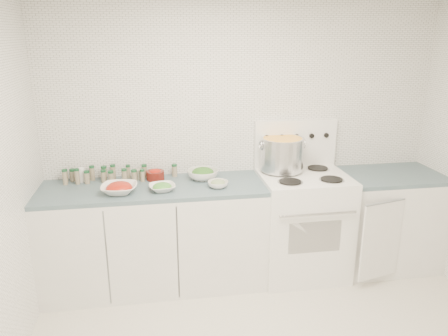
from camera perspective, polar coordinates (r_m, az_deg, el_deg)
room_walls at (r=2.45m, az=9.74°, el=3.85°), size 3.54×3.04×2.52m
counter_left at (r=3.83m, az=-8.98°, el=-8.75°), size 1.85×0.62×0.90m
stove at (r=4.01m, az=10.10°, el=-6.84°), size 0.76×0.70×1.36m
counter_right at (r=4.36m, az=20.40°, el=-6.36°), size 0.89×0.72×0.90m
stock_pot at (r=3.88m, az=7.59°, el=1.98°), size 0.40×0.38×0.29m
bowl_tomato at (r=3.55m, az=-13.52°, el=-2.56°), size 0.31×0.31×0.09m
bowl_snowpea at (r=3.54m, az=-8.07°, el=-2.49°), size 0.24×0.24×0.07m
bowl_broccoli at (r=3.78m, az=-2.77°, el=-0.74°), size 0.33×0.33×0.11m
bowl_zucchini at (r=3.58m, az=-0.79°, el=-2.07°), size 0.22×0.22×0.07m
bowl_pepper at (r=3.81m, az=-8.97°, el=-0.83°), size 0.15×0.15×0.10m
salt_canister at (r=3.90m, az=-18.15°, el=-0.86°), size 0.08×0.08×0.12m
tin_can at (r=3.84m, az=-11.12°, el=-0.81°), size 0.07×0.07×0.09m
spice_cluster at (r=3.85m, az=-14.65°, el=-0.79°), size 0.96×0.16×0.13m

